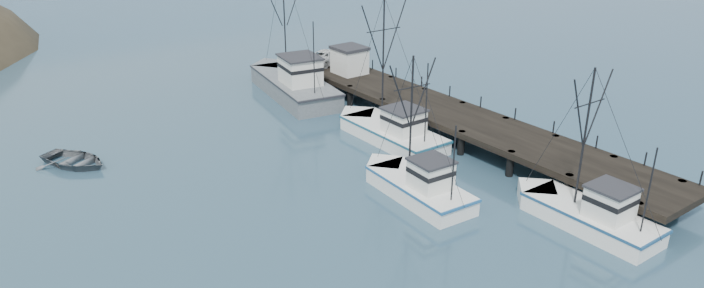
% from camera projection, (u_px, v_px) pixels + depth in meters
% --- Properties ---
extents(ground, '(400.00, 400.00, 0.00)m').
position_uv_depth(ground, '(458.00, 263.00, 35.98)').
color(ground, '#28455A').
rests_on(ground, ground).
extents(pier, '(6.00, 44.00, 2.00)m').
position_uv_depth(pier, '(441.00, 111.00, 54.90)').
color(pier, black).
rests_on(pier, ground).
extents(trawler_near, '(3.40, 10.18, 10.51)m').
position_uv_depth(trawler_near, '(586.00, 214.00, 39.64)').
color(trawler_near, white).
rests_on(trawler_near, ground).
extents(trawler_mid, '(3.93, 10.12, 10.17)m').
position_uv_depth(trawler_mid, '(417.00, 185.00, 43.38)').
color(trawler_mid, white).
rests_on(trawler_mid, ground).
extents(trawler_far, '(3.95, 12.01, 12.24)m').
position_uv_depth(trawler_far, '(390.00, 131.00, 52.94)').
color(trawler_far, white).
rests_on(trawler_far, ground).
extents(work_vessel, '(7.14, 16.31, 13.48)m').
position_uv_depth(work_vessel, '(293.00, 83.00, 64.17)').
color(work_vessel, slate).
rests_on(work_vessel, ground).
extents(pier_shed, '(3.00, 3.20, 2.80)m').
position_uv_depth(pier_shed, '(350.00, 60.00, 64.34)').
color(pier_shed, silver).
rests_on(pier_shed, pier).
extents(pickup_truck, '(6.09, 3.99, 1.56)m').
position_uv_depth(pickup_truck, '(329.00, 56.00, 68.07)').
color(pickup_truck, silver).
rests_on(pickup_truck, pier).
extents(motorboat, '(6.37, 7.02, 1.19)m').
position_uv_depth(motorboat, '(75.00, 165.00, 48.47)').
color(motorboat, '#565B60').
rests_on(motorboat, ground).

